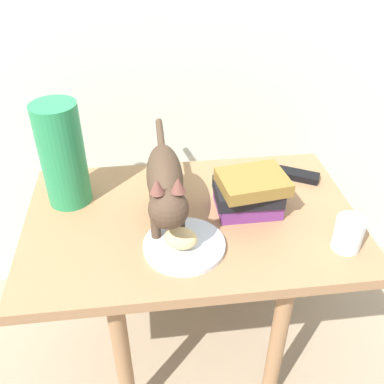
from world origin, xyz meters
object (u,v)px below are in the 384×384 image
Objects in this scene: book_stack at (249,192)px; tv_remote at (293,174)px; side_table at (192,238)px; cat at (165,183)px; green_vase at (62,155)px; candle_jar at (348,235)px; bread_roll at (181,238)px; plate at (184,245)px.

tv_remote is at bearing 38.89° from book_stack.
side_table is 0.20m from book_stack.
side_table is 1.83× the size of cat.
cat is at bearing -157.44° from side_table.
candle_jar is (0.68, -0.28, -0.11)m from green_vase.
side_table is 10.98× the size of bread_roll.
side_table is 0.15m from plate.
candle_jar is at bearing -17.56° from cat.
candle_jar reaches higher than bread_roll.
side_table is 4.40× the size of plate.
book_stack is 0.27m from candle_jar.
bread_roll is 0.24m from book_stack.
plate is 0.40m from green_vase.
tv_remote is at bearing 24.75° from side_table.
book_stack is (0.20, 0.14, 0.02)m from bread_roll.
bread_roll reaches higher than plate.
plate is 0.45m from tv_remote.
cat is 2.54× the size of book_stack.
cat is at bearing -169.92° from book_stack.
bread_roll reaches higher than side_table.
side_table is at bearing -19.86° from green_vase.
cat is at bearing 104.74° from bread_roll.
bread_roll is (-0.04, -0.13, 0.11)m from side_table.
candle_jar is (0.20, -0.17, -0.02)m from book_stack.
tv_remote is (-0.03, 0.31, -0.03)m from candle_jar.
side_table is 0.41m from green_vase.
green_vase is (-0.26, 0.15, 0.01)m from cat.
bread_roll is 0.53× the size of tv_remote.
tv_remote is at bearing 36.94° from bread_roll.
green_vase is 0.75m from candle_jar.
book_stack is at bearing 35.13° from bread_roll.
candle_jar is (0.36, -0.16, 0.11)m from side_table.
candle_jar is (0.39, -0.05, 0.03)m from plate.
plate is 0.23m from book_stack.
green_vase is at bearing 160.14° from side_table.
cat is (-0.04, 0.09, 0.13)m from plate.
tv_remote is (0.37, 0.28, -0.03)m from bread_roll.
tv_remote reaches higher than plate.
side_table is at bearing 22.56° from cat.
book_stack is at bearing 34.45° from plate.
book_stack is (0.19, 0.13, 0.05)m from plate.
green_vase is 1.91× the size of tv_remote.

